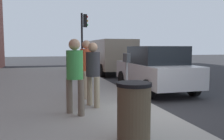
% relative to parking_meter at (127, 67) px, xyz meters
% --- Properties ---
extents(ground_plane, '(80.00, 80.00, 0.00)m').
position_rel_parking_meter_xyz_m(ground_plane, '(-1.14, -0.59, -1.17)').
color(ground_plane, '#2B2B2D').
rests_on(ground_plane, ground).
extents(sidewalk_slab, '(28.00, 6.00, 0.15)m').
position_rel_parking_meter_xyz_m(sidewalk_slab, '(-1.14, 2.41, -1.09)').
color(sidewalk_slab, gray).
rests_on(sidewalk_slab, ground_plane).
extents(parking_meter, '(0.36, 0.12, 1.41)m').
position_rel_parking_meter_xyz_m(parking_meter, '(0.00, 0.00, 0.00)').
color(parking_meter, gray).
rests_on(parking_meter, sidewalk_slab).
extents(pedestrian_at_meter, '(0.50, 0.37, 1.71)m').
position_rel_parking_meter_xyz_m(pedestrian_at_meter, '(-0.32, 1.06, -0.02)').
color(pedestrian_at_meter, tan).
rests_on(pedestrian_at_meter, sidewalk_slab).
extents(pedestrian_bystander, '(0.46, 0.39, 1.78)m').
position_rel_parking_meter_xyz_m(pedestrian_bystander, '(-0.97, 1.63, 0.04)').
color(pedestrian_bystander, '#726656').
rests_on(pedestrian_bystander, sidewalk_slab).
extents(parking_officer, '(0.51, 0.39, 1.80)m').
position_rel_parking_meter_xyz_m(parking_officer, '(0.81, 1.03, 0.05)').
color(parking_officer, tan).
rests_on(parking_officer, sidewalk_slab).
extents(parked_sedan_near, '(4.43, 2.03, 1.77)m').
position_rel_parking_meter_xyz_m(parked_sedan_near, '(2.09, -1.94, -0.27)').
color(parked_sedan_near, silver).
rests_on(parked_sedan_near, ground_plane).
extents(parked_van_far, '(5.24, 2.21, 2.18)m').
position_rel_parking_meter_xyz_m(parked_van_far, '(8.48, -1.94, 0.09)').
color(parked_van_far, gray).
rests_on(parked_van_far, ground_plane).
extents(traffic_signal, '(0.24, 0.44, 3.60)m').
position_rel_parking_meter_xyz_m(traffic_signal, '(7.82, -0.07, 1.41)').
color(traffic_signal, black).
rests_on(traffic_signal, sidewalk_slab).
extents(trash_bin, '(0.59, 0.59, 1.01)m').
position_rel_parking_meter_xyz_m(trash_bin, '(-2.90, 0.91, -0.51)').
color(trash_bin, brown).
rests_on(trash_bin, sidewalk_slab).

